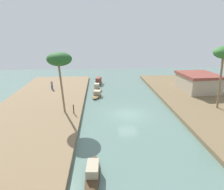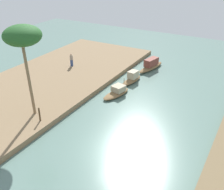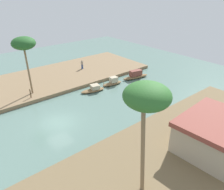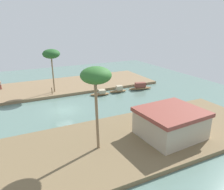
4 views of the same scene
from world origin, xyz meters
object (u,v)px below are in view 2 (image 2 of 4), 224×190
Objects in this scene: sampan_foreground at (117,92)px; sampan_with_tall_canopy at (151,65)px; sampan_open_hull at (132,78)px; person_on_near_bank at (72,61)px; mooring_post at (39,114)px; palm_tree_left_near at (22,37)px.

sampan_foreground is 0.77× the size of sampan_with_tall_canopy.
sampan_open_hull is 2.14× the size of person_on_near_bank.
person_on_near_bank is at bearing -100.44° from sampan_foreground.
mooring_post is at bearing -7.85° from sampan_foreground.
sampan_open_hull is at bearing 6.62° from sampan_with_tall_canopy.
mooring_post is (11.44, 5.32, -0.08)m from person_on_near_bank.
sampan_open_hull is at bearing -167.00° from sampan_foreground.
person_on_near_bank is at bearing -80.60° from sampan_open_hull.
mooring_post is at bearing 0.14° from sampan_with_tall_canopy.
mooring_post is at bearing -6.24° from sampan_open_hull.
sampan_with_tall_canopy is 4.65m from sampan_open_hull.
sampan_with_tall_canopy is at bearing -177.27° from sampan_open_hull.
sampan_foreground is 8.32m from sampan_with_tall_canopy.
mooring_post is at bearing 63.37° from palm_tree_left_near.
person_on_near_bank reaches higher than sampan_foreground.
person_on_near_bank is 1.34× the size of mooring_post.
sampan_open_hull is (4.64, -0.37, -0.09)m from sampan_with_tall_canopy.
sampan_foreground is 10.98m from palm_tree_left_near.
palm_tree_left_near reaches higher than sampan_with_tall_canopy.
person_on_near_bank is at bearing -159.91° from palm_tree_left_near.
sampan_with_tall_canopy reaches higher than sampan_open_hull.
palm_tree_left_near is at bearing -116.63° from mooring_post.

